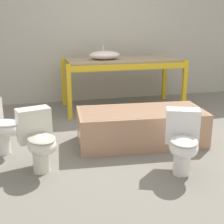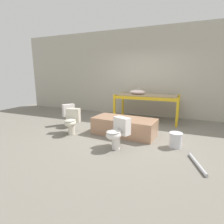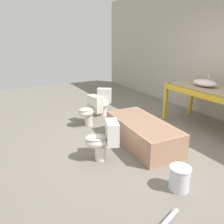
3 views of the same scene
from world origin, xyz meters
The scene contains 8 objects.
ground_plane centered at (0.00, 0.00, 0.00)m, with size 12.00×12.00×0.00m, color slate.
shelving_rack centered at (0.26, 1.45, 0.78)m, with size 2.08×0.95×0.89m.
sink_basin centered at (-0.06, 1.44, 0.96)m, with size 0.54×0.36×0.23m.
bathtub_main centered at (0.03, -0.24, 0.25)m, with size 1.67×0.86×0.44m.
toilet_near centered at (-1.74, -0.13, 0.36)m, with size 0.62×0.57×0.65m.
toilet_far centered at (0.18, -1.12, 0.36)m, with size 0.49×0.61×0.65m.
toilet_extra centered at (-1.27, -0.70, 0.36)m, with size 0.45×0.60×0.65m.
bucket_white centered at (1.32, -0.61, 0.17)m, with size 0.28×0.28×0.33m.
Camera 3 is at (2.97, -2.53, 1.90)m, focal length 35.00 mm.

